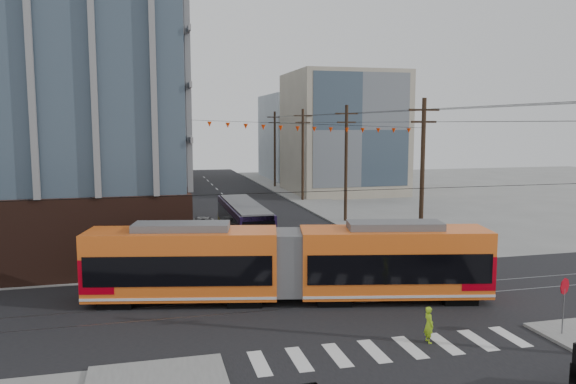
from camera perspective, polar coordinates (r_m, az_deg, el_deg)
ground at (r=27.05m, az=7.81°, el=-13.19°), size 160.00×160.00×0.00m
bg_bldg_nw_near at (r=75.86m, az=-19.90°, el=6.35°), size 18.00×16.00×18.00m
bg_bldg_ne_near at (r=75.97m, az=5.55°, el=5.97°), size 14.00×14.00×16.00m
bg_bldg_nw_far at (r=95.61m, az=-16.95°, el=7.11°), size 16.00×18.00×20.00m
bg_bldg_ne_far at (r=95.61m, az=2.62°, el=5.60°), size 16.00×16.00×14.00m
utility_pole_far at (r=81.64m, az=-1.35°, el=4.32°), size 0.30×0.30×11.00m
streetcar at (r=29.59m, az=0.08°, el=-7.27°), size 21.06×7.32×4.03m
city_bus at (r=43.21m, az=-4.51°, el=-3.20°), size 2.57×11.82×3.35m
parked_car_silver at (r=40.22m, az=-8.28°, el=-5.43°), size 2.37×4.47×1.40m
parked_car_white at (r=43.80m, az=-8.17°, el=-4.46°), size 3.55×4.93×1.33m
parked_car_grey at (r=49.72m, az=-8.61°, el=-3.16°), size 2.44×4.55×1.22m
pedestrian at (r=25.25m, az=14.11°, el=-12.93°), size 0.38×0.58×1.58m
stop_sign at (r=27.71m, az=26.18°, el=-10.67°), size 0.99×0.99×2.48m
jersey_barrier at (r=40.60m, az=12.48°, el=-5.84°), size 2.16×4.10×0.80m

